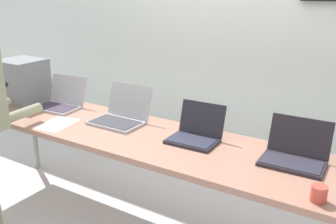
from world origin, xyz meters
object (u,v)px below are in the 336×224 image
at_px(laptop_station_2, 196,132).
at_px(laptop_station_1, 121,114).
at_px(laptop_station_0, 61,101).
at_px(equipment_box, 23,81).
at_px(workbench, 161,145).
at_px(coffee_mug, 319,194).
at_px(laptop_station_3, 295,153).

bearing_deg(laptop_station_2, laptop_station_1, 178.57).
distance_m(laptop_station_0, laptop_station_1, 0.66).
xyz_separation_m(equipment_box, laptop_station_0, (0.42, 0.04, -0.13)).
bearing_deg(equipment_box, laptop_station_1, 1.27).
distance_m(workbench, laptop_station_0, 1.11).
distance_m(equipment_box, laptop_station_1, 1.09).
distance_m(workbench, laptop_station_2, 0.25).
distance_m(workbench, laptop_station_1, 0.47).
height_order(laptop_station_1, coffee_mug, laptop_station_1).
xyz_separation_m(laptop_station_1, coffee_mug, (1.48, -0.37, -0.02)).
bearing_deg(equipment_box, workbench, -3.75).
relative_size(laptop_station_0, laptop_station_2, 1.19).
bearing_deg(workbench, equipment_box, 176.25).
height_order(laptop_station_0, laptop_station_2, laptop_station_0).
bearing_deg(laptop_station_3, laptop_station_0, 179.59).
distance_m(equipment_box, laptop_station_3, 2.36).
relative_size(workbench, equipment_box, 9.46).
bearing_deg(equipment_box, laptop_station_2, 0.27).
distance_m(equipment_box, laptop_station_0, 0.44).
distance_m(laptop_station_1, coffee_mug, 1.53).
relative_size(equipment_box, coffee_mug, 4.60).
relative_size(equipment_box, laptop_station_1, 0.97).
distance_m(laptop_station_1, laptop_station_3, 1.28).
height_order(equipment_box, laptop_station_1, equipment_box).
bearing_deg(laptop_station_3, workbench, -171.52).
relative_size(laptop_station_2, coffee_mug, 4.05).
height_order(laptop_station_2, laptop_station_3, laptop_station_3).
xyz_separation_m(laptop_station_2, coffee_mug, (0.84, -0.36, -0.01)).
height_order(laptop_station_1, laptop_station_3, laptop_station_1).
height_order(equipment_box, coffee_mug, equipment_box).
relative_size(laptop_station_1, coffee_mug, 4.75).
relative_size(workbench, laptop_station_3, 9.60).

